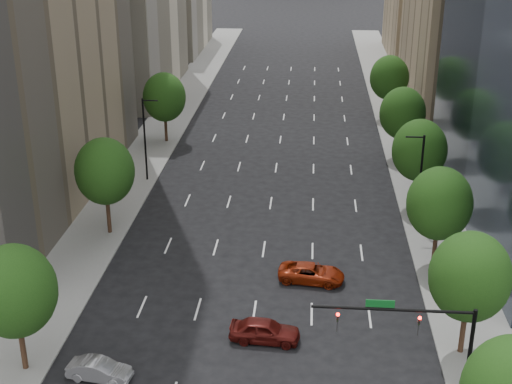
% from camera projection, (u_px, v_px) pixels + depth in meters
% --- Properties ---
extents(sidewalk_left, '(6.00, 200.00, 0.15)m').
position_uv_depth(sidewalk_left, '(117.00, 197.00, 71.18)').
color(sidewalk_left, slate).
rests_on(sidewalk_left, ground).
extents(sidewalk_right, '(6.00, 200.00, 0.15)m').
position_uv_depth(sidewalk_right, '(430.00, 207.00, 68.91)').
color(sidewalk_right, slate).
rests_on(sidewalk_right, ground).
extents(filler_left, '(14.00, 26.00, 18.00)m').
position_uv_depth(filler_left, '(167.00, 3.00, 138.44)').
color(filler_left, beige).
rests_on(filler_left, ground).
extents(filler_right, '(14.00, 26.00, 16.00)m').
position_uv_depth(filler_right, '(428.00, 13.00, 132.41)').
color(filler_right, '#8C7759').
rests_on(filler_right, ground).
extents(tree_right_1, '(5.20, 5.20, 8.75)m').
position_uv_depth(tree_right_1, '(470.00, 277.00, 44.75)').
color(tree_right_1, '#382316').
rests_on(tree_right_1, ground).
extents(tree_right_2, '(5.20, 5.20, 8.61)m').
position_uv_depth(tree_right_2, '(439.00, 204.00, 55.85)').
color(tree_right_2, '#382316').
rests_on(tree_right_2, ground).
extents(tree_right_3, '(5.20, 5.20, 8.89)m').
position_uv_depth(tree_right_3, '(419.00, 150.00, 66.80)').
color(tree_right_3, '#382316').
rests_on(tree_right_3, ground).
extents(tree_right_4, '(5.20, 5.20, 8.46)m').
position_uv_depth(tree_right_4, '(403.00, 113.00, 79.85)').
color(tree_right_4, '#382316').
rests_on(tree_right_4, ground).
extents(tree_right_5, '(5.20, 5.20, 8.75)m').
position_uv_depth(tree_right_5, '(389.00, 78.00, 94.48)').
color(tree_right_5, '#382316').
rests_on(tree_right_5, ground).
extents(tree_left_0, '(5.20, 5.20, 8.75)m').
position_uv_depth(tree_left_0, '(14.00, 291.00, 43.11)').
color(tree_left_0, '#382316').
rests_on(tree_left_0, ground).
extents(tree_left_1, '(5.20, 5.20, 8.97)m').
position_uv_depth(tree_left_1, '(105.00, 171.00, 61.45)').
color(tree_left_1, '#382316').
rests_on(tree_left_1, ground).
extents(tree_left_2, '(5.20, 5.20, 8.68)m').
position_uv_depth(tree_left_2, '(164.00, 97.00, 85.50)').
color(tree_left_2, '#382316').
rests_on(tree_left_2, ground).
extents(streetlight_rn, '(1.70, 0.20, 9.00)m').
position_uv_depth(streetlight_rn, '(419.00, 180.00, 62.63)').
color(streetlight_rn, black).
rests_on(streetlight_rn, ground).
extents(streetlight_ln, '(1.70, 0.20, 9.00)m').
position_uv_depth(streetlight_ln, '(145.00, 137.00, 73.81)').
color(streetlight_ln, black).
rests_on(streetlight_ln, ground).
extents(traffic_signal, '(9.12, 0.40, 7.38)m').
position_uv_depth(traffic_signal, '(427.00, 336.00, 39.69)').
color(traffic_signal, black).
rests_on(traffic_signal, ground).
extents(car_maroon, '(4.91, 2.25, 1.63)m').
position_uv_depth(car_maroon, '(265.00, 330.00, 47.96)').
color(car_maroon, '#4A0F0C').
rests_on(car_maroon, ground).
extents(car_silver, '(4.21, 1.95, 1.33)m').
position_uv_depth(car_silver, '(99.00, 370.00, 44.17)').
color(car_silver, gray).
rests_on(car_silver, ground).
extents(car_red_far, '(5.42, 2.99, 1.44)m').
position_uv_depth(car_red_far, '(311.00, 273.00, 55.50)').
color(car_red_far, maroon).
rests_on(car_red_far, ground).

